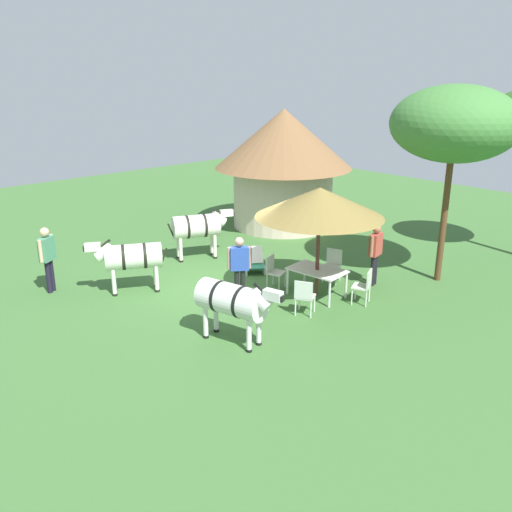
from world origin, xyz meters
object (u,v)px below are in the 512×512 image
object	(u,v)px
standing_watcher	(47,254)
zebra_toward_hut	(198,227)
patio_chair_near_hut	(333,263)
patio_dining_table	(317,272)
guest_beside_umbrella	(375,249)
patio_chair_near_lawn	(365,284)
acacia_tree_far_lawn	(455,124)
zebra_nearest_camera	(131,257)
zebra_by_umbrella	(234,301)
guest_behind_table	(240,263)
shade_umbrella	(320,202)
striped_lounge_chair	(254,263)
patio_chair_east_end	(304,295)
thatched_hut	(283,160)
patio_chair_west_end	(273,269)

from	to	relation	value
standing_watcher	zebra_toward_hut	xyz separation A→B (m)	(0.44, 4.55, -0.04)
patio_chair_near_hut	zebra_toward_hut	size ratio (longest dim) A/B	0.46
patio_dining_table	guest_beside_umbrella	world-z (taller)	guest_beside_umbrella
patio_chair_near_hut	patio_chair_near_lawn	distance (m)	1.71
acacia_tree_far_lawn	zebra_nearest_camera	bearing A→B (deg)	-126.82
patio_dining_table	zebra_nearest_camera	size ratio (longest dim) A/B	0.79
zebra_nearest_camera	zebra_by_umbrella	distance (m)	4.00
guest_beside_umbrella	zebra_nearest_camera	size ratio (longest dim) A/B	0.89
patio_chair_near_hut	guest_behind_table	size ratio (longest dim) A/B	0.53
shade_umbrella	acacia_tree_far_lawn	bearing A→B (deg)	65.73
guest_behind_table	zebra_nearest_camera	xyz separation A→B (m)	(-2.40, -1.67, -0.06)
striped_lounge_chair	patio_chair_east_end	bearing A→B (deg)	105.34
zebra_toward_hut	standing_watcher	bearing A→B (deg)	-72.05
zebra_nearest_camera	guest_behind_table	bearing A→B (deg)	-116.89
thatched_hut	patio_dining_table	size ratio (longest dim) A/B	3.30
patio_chair_near_lawn	zebra_nearest_camera	bearing A→B (deg)	105.48
standing_watcher	zebra_toward_hut	bearing A→B (deg)	139.87
thatched_hut	patio_chair_near_lawn	distance (m)	7.84
thatched_hut	acacia_tree_far_lawn	bearing A→B (deg)	-6.98
thatched_hut	zebra_by_umbrella	xyz separation A→B (m)	(5.95, -7.50, -1.52)
shade_umbrella	standing_watcher	bearing A→B (deg)	-135.14
thatched_hut	standing_watcher	world-z (taller)	thatched_hut
patio_dining_table	acacia_tree_far_lawn	size ratio (longest dim) A/B	0.29
guest_beside_umbrella	standing_watcher	size ratio (longest dim) A/B	0.97
thatched_hut	guest_beside_umbrella	distance (m)	6.66
zebra_nearest_camera	guest_beside_umbrella	bearing A→B (deg)	-100.10
standing_watcher	zebra_nearest_camera	bearing A→B (deg)	103.15
patio_chair_east_end	striped_lounge_chair	bearing A→B (deg)	131.21
zebra_nearest_camera	striped_lounge_chair	bearing A→B (deg)	-79.00
patio_chair_east_end	zebra_nearest_camera	size ratio (longest dim) A/B	0.47
zebra_toward_hut	patio_chair_near_lawn	bearing A→B (deg)	32.71
thatched_hut	guest_beside_umbrella	xyz separation A→B (m)	(5.99, -2.51, -1.46)
standing_watcher	acacia_tree_far_lawn	bearing A→B (deg)	107.48
zebra_nearest_camera	patio_chair_west_end	bearing A→B (deg)	-100.25
patio_chair_east_end	zebra_by_umbrella	bearing A→B (deg)	-120.35
zebra_toward_hut	patio_chair_east_end	bearing A→B (deg)	15.77
striped_lounge_chair	guest_behind_table	bearing A→B (deg)	74.01
patio_chair_near_hut	patio_chair_east_end	xyz separation A→B (m)	(1.02, -2.28, 0.00)
zebra_by_umbrella	zebra_nearest_camera	bearing A→B (deg)	-102.33
patio_chair_west_end	guest_beside_umbrella	world-z (taller)	guest_beside_umbrella
guest_behind_table	zebra_by_umbrella	world-z (taller)	guest_behind_table
patio_dining_table	acacia_tree_far_lawn	world-z (taller)	acacia_tree_far_lawn
guest_behind_table	patio_chair_near_hut	bearing A→B (deg)	-157.18
acacia_tree_far_lawn	patio_chair_near_lawn	bearing A→B (deg)	-97.73
thatched_hut	patio_chair_near_hut	world-z (taller)	thatched_hut
shade_umbrella	guest_behind_table	distance (m)	2.50
patio_chair_near_hut	zebra_nearest_camera	world-z (taller)	zebra_nearest_camera
shade_umbrella	zebra_nearest_camera	world-z (taller)	shade_umbrella
guest_behind_table	zebra_toward_hut	distance (m)	3.66
shade_umbrella	striped_lounge_chair	distance (m)	3.33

